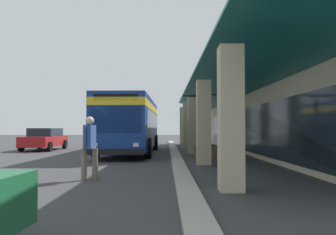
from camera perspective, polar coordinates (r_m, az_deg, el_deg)
The scene contains 6 objects.
ground at distance 17.64m, azimuth 16.68°, elevation -6.48°, with size 120.00×120.00×0.00m, color #38383A.
curb_strip at distance 19.64m, azimuth 1.11°, elevation -5.90°, with size 34.75×0.50×0.12m, color #9E998E.
transit_bus at distance 20.48m, azimuth -6.11°, elevation -0.70°, with size 11.26×2.99×3.34m.
parked_sedan_red at distance 24.57m, azimuth -19.80°, elevation -3.36°, with size 4.44×2.08×1.47m.
pedestrian at distance 9.99m, azimuth -12.89°, elevation -4.27°, with size 0.70×0.44×1.79m.
potted_palm at distance 16.19m, azimuth 6.13°, elevation -4.60°, with size 1.77×2.05×3.11m.
Camera 1 is at (16.82, 2.88, 1.46)m, focal length 36.69 mm.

